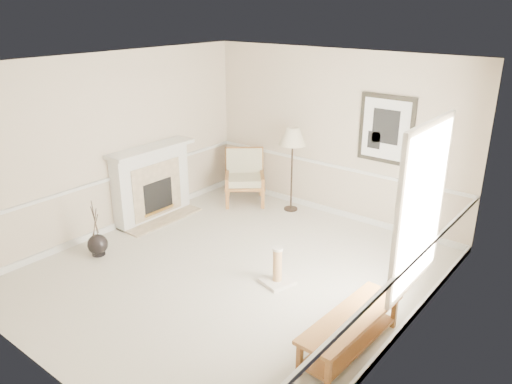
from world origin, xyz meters
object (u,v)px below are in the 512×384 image
Objects in this scene: armchair at (245,174)px; floor_lamp at (293,139)px; bench at (351,327)px; scratching_post at (277,272)px; floor_vase at (98,245)px.

floor_lamp reaches higher than armchair.
bench is (2.78, -2.87, -1.06)m from floor_lamp.
floor_lamp reaches higher than scratching_post.
floor_lamp is at bearing -31.62° from armchair.
bench is at bearing -23.32° from scratching_post.
armchair reaches higher than floor_vase.
floor_vase is 4.08m from bench.
floor_vase is at bearing -111.29° from floor_lamp.
bench is 2.83× the size of scratching_post.
armchair reaches higher than scratching_post.
floor_lamp is (0.98, 0.16, 0.82)m from armchair.
bench is at bearing 5.74° from floor_vase.
floor_lamp is 1.01× the size of bench.
floor_vase is at bearing -158.42° from scratching_post.
armchair is 2.00× the size of scratching_post.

